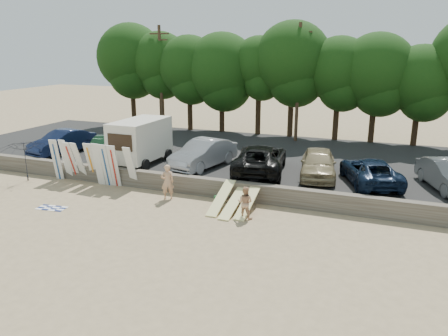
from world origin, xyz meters
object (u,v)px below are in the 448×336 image
(car_6, at_px, (448,175))
(beachgoer_b, at_px, (245,203))
(car_0, at_px, (62,142))
(car_4, at_px, (318,163))
(car_1, at_px, (111,146))
(cooler, at_px, (219,199))
(car_3, at_px, (260,159))
(beachgoer_a, at_px, (167,182))
(box_trailer, at_px, (140,139))
(car_5, at_px, (370,171))
(car_2, at_px, (203,154))
(beach_umbrella, at_px, (25,161))

(car_6, height_order, beachgoer_b, car_6)
(car_0, bearing_deg, car_4, 11.66)
(car_1, xyz_separation_m, cooler, (9.35, -3.77, -1.32))
(car_0, bearing_deg, beachgoer_b, -9.02)
(car_3, bearing_deg, beachgoer_a, 39.24)
(car_0, xyz_separation_m, car_3, (14.34, 0.31, 0.03))
(car_1, bearing_deg, car_3, 162.15)
(car_0, xyz_separation_m, car_1, (3.87, 0.25, -0.02))
(beachgoer_a, height_order, cooler, beachgoer_a)
(box_trailer, distance_m, car_6, 17.78)
(car_5, relative_size, beachgoer_b, 3.24)
(box_trailer, xyz_separation_m, car_1, (-2.80, 0.72, -0.79))
(car_6, bearing_deg, car_0, 161.91)
(car_1, height_order, beachgoer_b, car_1)
(car_2, bearing_deg, car_5, 12.76)
(car_2, relative_size, car_4, 1.07)
(car_2, height_order, car_4, car_2)
(car_2, bearing_deg, car_3, 14.25)
(car_5, distance_m, beach_umbrella, 20.17)
(box_trailer, bearing_deg, car_4, 5.39)
(box_trailer, bearing_deg, beachgoer_b, -28.85)
(car_0, relative_size, beachgoer_b, 3.07)
(beachgoer_b, distance_m, cooler, 2.74)
(beach_umbrella, bearing_deg, car_2, 24.41)
(car_5, xyz_separation_m, beachgoer_b, (-5.27, -5.50, -0.62))
(car_4, bearing_deg, cooler, -147.17)
(car_2, xyz_separation_m, car_4, (6.99, 0.35, -0.03))
(car_0, relative_size, car_1, 1.02)
(car_6, bearing_deg, box_trailer, 164.05)
(car_6, relative_size, beachgoer_a, 2.48)
(beachgoer_a, bearing_deg, car_6, 165.90)
(car_6, bearing_deg, cooler, -179.07)
(cooler, bearing_deg, box_trailer, 164.55)
(beachgoer_a, bearing_deg, car_5, 170.43)
(car_3, xyz_separation_m, beachgoer_b, (0.92, -5.55, -0.74))
(car_5, bearing_deg, beach_umbrella, -7.22)
(box_trailer, bearing_deg, car_5, 3.21)
(car_1, height_order, car_5, car_1)
(car_5, distance_m, car_6, 3.88)
(car_2, distance_m, beach_umbrella, 10.79)
(beachgoer_b, height_order, cooler, beachgoer_b)
(car_4, distance_m, beach_umbrella, 17.49)
(car_0, relative_size, car_4, 1.01)
(car_1, distance_m, beachgoer_a, 7.97)
(box_trailer, relative_size, car_5, 0.87)
(car_5, xyz_separation_m, cooler, (-7.32, -3.78, -1.25))
(car_2, bearing_deg, beach_umbrella, -143.31)
(car_0, height_order, beachgoer_b, car_0)
(car_1, height_order, cooler, car_1)
(car_2, distance_m, car_4, 7.00)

